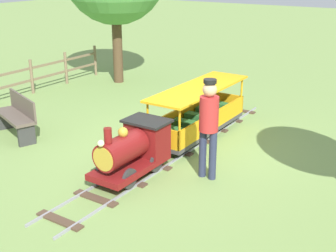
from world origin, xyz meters
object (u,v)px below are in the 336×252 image
Objects in this scene: passenger_car at (199,116)px; locomotive at (133,148)px; conductor_person at (209,121)px; park_bench at (17,116)px.

locomotive is at bearing 90.00° from passenger_car.
conductor_person is at bearing -149.84° from locomotive.
passenger_car is 1.99× the size of park_bench.
conductor_person reaches higher than passenger_car.
locomotive is 0.54× the size of passenger_car.
conductor_person is (-1.02, -0.59, 0.47)m from locomotive.
park_bench is (3.00, 1.94, -0.00)m from passenger_car.
park_bench is at bearing 6.07° from conductor_person.
passenger_car is at bearing -56.01° from conductor_person.
passenger_car reaches higher than park_bench.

